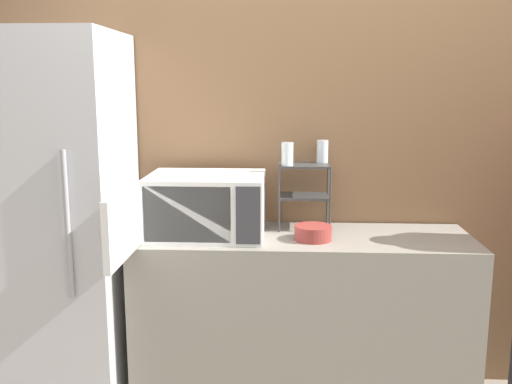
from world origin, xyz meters
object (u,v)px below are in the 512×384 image
at_px(microwave, 203,206).
at_px(glass_front_left, 287,154).
at_px(bowl, 313,233).
at_px(glass_back_right, 322,151).
at_px(dish_rack, 304,182).
at_px(refrigerator, 51,227).

distance_m(microwave, glass_front_left, 0.50).
bearing_deg(bowl, glass_front_left, 126.94).
height_order(glass_back_right, bowl, glass_back_right).
bearing_deg(dish_rack, glass_back_right, 33.86).
xyz_separation_m(glass_front_left, refrigerator, (-1.19, -0.14, -0.36)).
bearing_deg(glass_front_left, bowl, -53.06).
relative_size(microwave, dish_rack, 2.59).
distance_m(dish_rack, bowl, 0.32).
bearing_deg(bowl, glass_back_right, 79.29).
distance_m(microwave, glass_back_right, 0.70).
xyz_separation_m(glass_front_left, glass_back_right, (0.18, 0.13, 0.00)).
relative_size(glass_front_left, glass_back_right, 1.00).
relative_size(glass_front_left, refrigerator, 0.06).
xyz_separation_m(glass_back_right, refrigerator, (-1.38, -0.27, -0.36)).
distance_m(dish_rack, glass_front_left, 0.19).
bearing_deg(glass_back_right, bowl, -100.71).
bearing_deg(bowl, microwave, 175.59).
bearing_deg(glass_back_right, refrigerator, -169.01).
bearing_deg(refrigerator, microwave, 0.85).
xyz_separation_m(microwave, refrigerator, (-0.77, -0.01, -0.11)).
height_order(bowl, refrigerator, refrigerator).
bearing_deg(glass_back_right, glass_front_left, -145.59).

